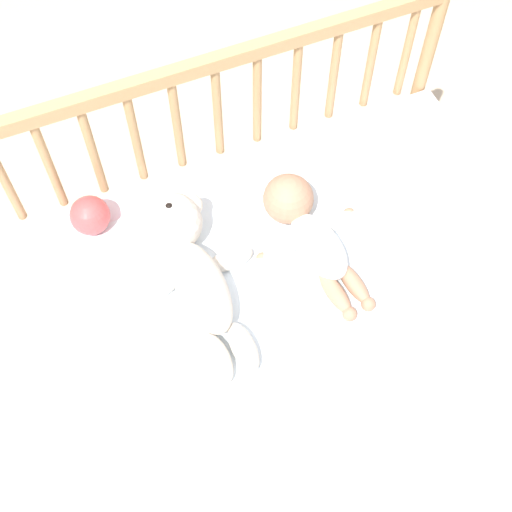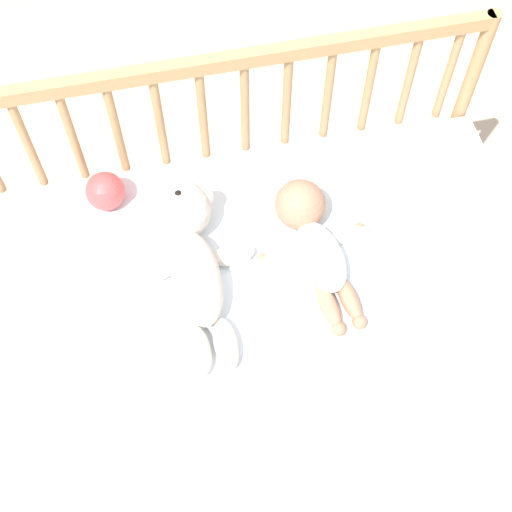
# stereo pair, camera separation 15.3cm
# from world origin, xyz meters

# --- Properties ---
(ground_plane) EXTENTS (12.00, 12.00, 0.00)m
(ground_plane) POSITION_xyz_m (0.00, 0.00, 0.00)
(ground_plane) COLOR #C6B293
(crib_mattress) EXTENTS (1.34, 0.66, 0.55)m
(crib_mattress) POSITION_xyz_m (0.00, 0.00, 0.28)
(crib_mattress) COLOR silver
(crib_mattress) RESTS_ON ground_plane
(crib_rail) EXTENTS (1.34, 0.04, 0.89)m
(crib_rail) POSITION_xyz_m (-0.00, 0.35, 0.64)
(crib_rail) COLOR tan
(crib_rail) RESTS_ON ground_plane
(blanket) EXTENTS (0.83, 0.56, 0.01)m
(blanket) POSITION_xyz_m (-0.01, -0.03, 0.56)
(blanket) COLOR white
(blanket) RESTS_ON crib_mattress
(teddy_bear) EXTENTS (0.30, 0.48, 0.15)m
(teddy_bear) POSITION_xyz_m (-0.15, 0.04, 0.61)
(teddy_bear) COLOR silver
(teddy_bear) RESTS_ON crib_mattress
(baby) EXTENTS (0.30, 0.40, 0.12)m
(baby) POSITION_xyz_m (0.14, 0.02, 0.60)
(baby) COLOR white
(baby) RESTS_ON crib_mattress
(toy_ball) EXTENTS (0.10, 0.10, 0.10)m
(toy_ball) POSITION_xyz_m (-0.32, 0.26, 0.60)
(toy_ball) COLOR #DB4C4C
(toy_ball) RESTS_ON crib_mattress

